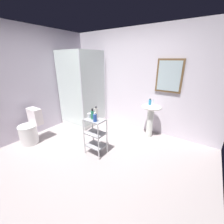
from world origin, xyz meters
TOP-DOWN VIEW (x-y plane):
  - ground_plane at (0.00, 0.00)m, footprint 4.20×4.20m
  - wall_back at (0.01, 1.85)m, footprint 4.20×0.14m
  - wall_left at (-1.85, 0.00)m, footprint 0.10×4.20m
  - shower_stall at (-1.23, 1.18)m, footprint 0.92×0.92m
  - pedestal_sink at (0.62, 1.52)m, footprint 0.46×0.37m
  - sink_faucet at (0.62, 1.64)m, footprint 0.03×0.03m
  - toilet at (-1.48, -0.24)m, footprint 0.37×0.49m
  - storage_cart at (-0.00, 0.26)m, footprint 0.38×0.28m
  - hand_soap_bottle at (0.59, 1.48)m, footprint 0.06×0.06m
  - body_wash_bottle_green at (-0.04, 0.25)m, footprint 0.06×0.06m
  - shampoo_bottle_blue at (0.06, 0.19)m, footprint 0.07×0.07m
  - lotion_bottle_white at (-0.02, 0.33)m, footprint 0.06×0.06m
  - rinse_cup at (-0.13, 0.26)m, footprint 0.07×0.07m

SIDE VIEW (x-z plane):
  - ground_plane at x=0.00m, z-range -0.02..0.00m
  - toilet at x=-1.48m, z-range -0.07..0.69m
  - storage_cart at x=0.00m, z-range 0.07..0.81m
  - shower_stall at x=-1.23m, z-range -0.54..1.46m
  - pedestal_sink at x=0.62m, z-range 0.17..0.98m
  - rinse_cup at x=-0.13m, z-range 0.74..0.83m
  - shampoo_bottle_blue at x=0.06m, z-range 0.73..0.90m
  - body_wash_bottle_green at x=-0.04m, z-range 0.73..0.93m
  - lotion_bottle_white at x=-0.02m, z-range 0.73..0.96m
  - sink_faucet at x=0.62m, z-range 0.81..0.91m
  - hand_soap_bottle at x=0.59m, z-range 0.80..0.94m
  - wall_left at x=-1.85m, z-range 0.00..2.50m
  - wall_back at x=0.01m, z-range 0.00..2.50m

